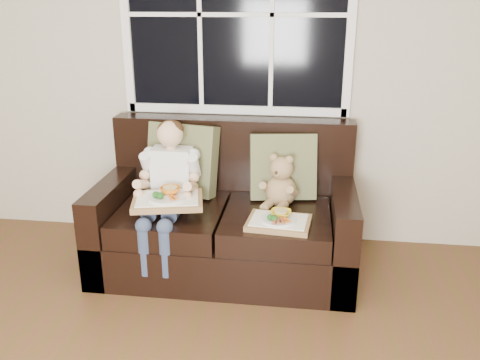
# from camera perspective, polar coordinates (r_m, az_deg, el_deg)

# --- Properties ---
(room_walls) EXTENTS (4.52, 5.02, 2.71)m
(room_walls) POSITION_cam_1_polar(r_m,az_deg,el_deg) (1.31, -22.91, 11.24)
(room_walls) COLOR #C0B29F
(room_walls) RESTS_ON ground
(window_back) EXTENTS (1.62, 0.04, 1.37)m
(window_back) POSITION_cam_1_polar(r_m,az_deg,el_deg) (3.65, -0.49, 18.08)
(window_back) COLOR black
(window_back) RESTS_ON room_walls
(loveseat) EXTENTS (1.70, 0.92, 0.96)m
(loveseat) POSITION_cam_1_polar(r_m,az_deg,el_deg) (3.50, -1.49, -4.69)
(loveseat) COLOR black
(loveseat) RESTS_ON ground
(pillow_left) EXTENTS (0.53, 0.33, 0.51)m
(pillow_left) POSITION_cam_1_polar(r_m,az_deg,el_deg) (3.56, -6.49, 2.32)
(pillow_left) COLOR #626740
(pillow_left) RESTS_ON loveseat
(pillow_right) EXTENTS (0.47, 0.27, 0.46)m
(pillow_right) POSITION_cam_1_polar(r_m,az_deg,el_deg) (3.47, 4.85, 1.51)
(pillow_right) COLOR #626740
(pillow_right) RESTS_ON loveseat
(child) EXTENTS (0.38, 0.60, 0.86)m
(child) POSITION_cam_1_polar(r_m,az_deg,el_deg) (3.34, -8.04, 0.10)
(child) COLOR white
(child) RESTS_ON loveseat
(teddy_bear) EXTENTS (0.25, 0.30, 0.36)m
(teddy_bear) POSITION_cam_1_polar(r_m,az_deg,el_deg) (3.36, 4.63, -0.51)
(teddy_bear) COLOR #9D7653
(teddy_bear) RESTS_ON loveseat
(tray_left) EXTENTS (0.49, 0.41, 0.10)m
(tray_left) POSITION_cam_1_polar(r_m,az_deg,el_deg) (3.19, -8.12, -2.12)
(tray_left) COLOR olive
(tray_left) RESTS_ON child
(tray_right) EXTENTS (0.41, 0.32, 0.09)m
(tray_right) POSITION_cam_1_polar(r_m,az_deg,el_deg) (3.11, 4.38, -4.60)
(tray_right) COLOR olive
(tray_right) RESTS_ON loveseat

